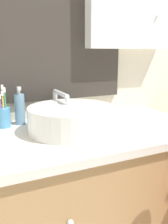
{
  "coord_description": "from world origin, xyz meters",
  "views": [
    {
      "loc": [
        -0.52,
        -0.69,
        1.19
      ],
      "look_at": [
        -0.07,
        0.26,
        0.94
      ],
      "focal_mm": 40.0,
      "sensor_mm": 36.0,
      "label": 1
    }
  ],
  "objects": [
    {
      "name": "sink_basin",
      "position": [
        -0.11,
        0.33,
        0.9
      ],
      "size": [
        0.39,
        0.44,
        0.16
      ],
      "color": "white",
      "rests_on": "vanity_counter"
    },
    {
      "name": "soap_dispenser",
      "position": [
        -0.3,
        0.53,
        0.92
      ],
      "size": [
        0.05,
        0.05,
        0.19
      ],
      "color": "#6B93B2",
      "rests_on": "vanity_counter"
    },
    {
      "name": "toothbrush_holder",
      "position": [
        -0.38,
        0.51,
        0.89
      ],
      "size": [
        0.06,
        0.06,
        0.2
      ],
      "color": "#4C93C6",
      "rests_on": "vanity_counter"
    },
    {
      "name": "wall_back",
      "position": [
        0.02,
        0.62,
        1.28
      ],
      "size": [
        3.2,
        0.18,
        2.5
      ],
      "color": "beige",
      "rests_on": "ground_plane"
    },
    {
      "name": "vanity_counter",
      "position": [
        0.0,
        0.31,
        0.42
      ],
      "size": [
        1.05,
        0.59,
        0.84
      ],
      "color": "#A37A4C",
      "rests_on": "ground_plane"
    }
  ]
}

